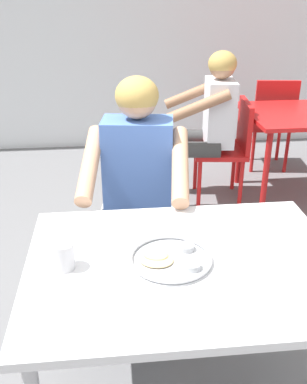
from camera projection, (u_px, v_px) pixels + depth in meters
table_foreground at (185, 279)px, 1.54m from camera, size 1.10×0.81×0.73m
thali_tray at (171, 258)px, 1.50m from camera, size 0.29×0.29×0.03m
drinking_cup at (64, 255)px, 1.45m from camera, size 0.08×0.08×0.09m
chair_foreground at (139, 205)px, 2.42m from camera, size 0.49×0.46×0.84m
diner_foreground at (137, 183)px, 2.12m from camera, size 0.55×0.59×1.22m
table_background_red at (307, 123)px, 3.36m from camera, size 0.95×0.77×0.71m
chair_red_left at (229, 143)px, 3.40m from camera, size 0.45×0.48×0.80m
chair_red_far at (272, 119)px, 3.96m from camera, size 0.43×0.44×0.85m
patron_background at (206, 116)px, 3.26m from camera, size 0.58×0.53×1.17m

